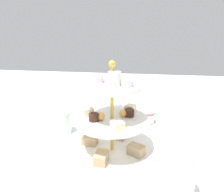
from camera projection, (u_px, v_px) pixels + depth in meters
ground_plane at (112, 152)px, 0.68m from camera, size 2.40×2.40×0.00m
tiered_serving_stand at (112, 127)px, 0.66m from camera, size 0.27×0.27×0.29m
water_glass_tall_right at (179, 175)px, 0.48m from camera, size 0.07×0.07×0.13m
water_glass_short_left at (115, 111)px, 0.91m from camera, size 0.06×0.06×0.08m
teacup_with_saucer at (148, 118)px, 0.88m from camera, size 0.09×0.09×0.05m
butter_knife_right at (198, 143)px, 0.73m from camera, size 0.15×0.10×0.00m
water_glass_mid_back at (63, 122)px, 0.79m from camera, size 0.06×0.06×0.08m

